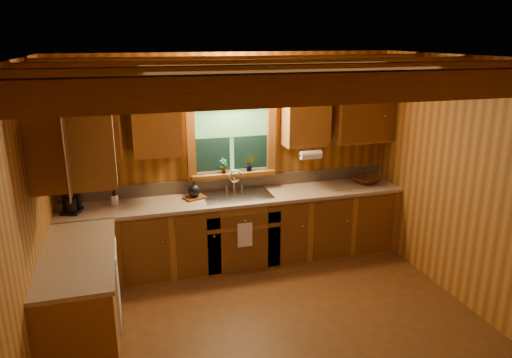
{
  "coord_description": "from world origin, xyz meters",
  "views": [
    {
      "loc": [
        -1.32,
        -3.7,
        2.78
      ],
      "look_at": [
        0.0,
        0.8,
        1.35
      ],
      "focal_mm": 33.02,
      "sensor_mm": 36.0,
      "label": 1
    }
  ],
  "objects": [
    {
      "name": "room",
      "position": [
        0.0,
        0.0,
        1.3
      ],
      "size": [
        4.2,
        4.2,
        4.2
      ],
      "color": "#5C3616",
      "rests_on": "ground"
    },
    {
      "name": "sink",
      "position": [
        0.0,
        1.6,
        0.86
      ],
      "size": [
        0.82,
        0.48,
        0.43
      ],
      "color": "silver",
      "rests_on": "countertop"
    },
    {
      "name": "utensil_crock",
      "position": [
        -1.45,
        1.67,
        0.97
      ],
      "size": [
        0.11,
        0.11,
        0.3
      ],
      "rotation": [
        0.0,
        0.0,
        -0.33
      ],
      "color": "silver",
      "rests_on": "countertop"
    },
    {
      "name": "coffee_maker",
      "position": [
        -1.9,
        1.59,
        1.06
      ],
      "size": [
        0.19,
        0.24,
        0.33
      ],
      "rotation": [
        0.0,
        0.0,
        -0.29
      ],
      "color": "black",
      "rests_on": "countertop"
    },
    {
      "name": "backsplash",
      "position": [
        0.0,
        1.89,
        0.98
      ],
      "size": [
        4.2,
        0.02,
        0.16
      ],
      "primitive_type": "cube",
      "color": "tan",
      "rests_on": "room"
    },
    {
      "name": "countertop",
      "position": [
        -0.48,
        1.29,
        0.88
      ],
      "size": [
        4.2,
        2.24,
        0.04
      ],
      "color": "tan",
      "rests_on": "base_cabinets"
    },
    {
      "name": "upper_cabinets",
      "position": [
        -0.56,
        1.42,
        1.84
      ],
      "size": [
        4.19,
        1.77,
        0.78
      ],
      "color": "brown",
      "rests_on": "room"
    },
    {
      "name": "ceiling_beams",
      "position": [
        0.0,
        0.0,
        2.49
      ],
      "size": [
        4.2,
        2.54,
        0.18
      ],
      "color": "brown",
      "rests_on": "room"
    },
    {
      "name": "base_cabinets",
      "position": [
        -0.49,
        1.28,
        0.43
      ],
      "size": [
        4.2,
        2.22,
        0.86
      ],
      "color": "brown",
      "rests_on": "ground"
    },
    {
      "name": "dishwasher_panel",
      "position": [
        -1.47,
        0.68,
        0.43
      ],
      "size": [
        0.02,
        0.6,
        0.8
      ],
      "primitive_type": "cube",
      "color": "white",
      "rests_on": "base_cabinets"
    },
    {
      "name": "paper_towel_roll",
      "position": [
        0.92,
        1.53,
        1.37
      ],
      "size": [
        0.27,
        0.11,
        0.11
      ],
      "primitive_type": "cylinder",
      "rotation": [
        0.0,
        1.57,
        0.0
      ],
      "color": "white",
      "rests_on": "upper_cabinets"
    },
    {
      "name": "window_sill",
      "position": [
        0.0,
        1.82,
        1.12
      ],
      "size": [
        1.06,
        0.14,
        0.04
      ],
      "primitive_type": "cube",
      "color": "brown",
      "rests_on": "room"
    },
    {
      "name": "window",
      "position": [
        0.0,
        1.87,
        1.53
      ],
      "size": [
        1.12,
        0.08,
        1.0
      ],
      "color": "brown",
      "rests_on": "room"
    },
    {
      "name": "cutting_board",
      "position": [
        -0.52,
        1.65,
        0.91
      ],
      "size": [
        0.3,
        0.26,
        0.02
      ],
      "primitive_type": "cube",
      "rotation": [
        0.0,
        0.0,
        0.37
      ],
      "color": "brown",
      "rests_on": "countertop"
    },
    {
      "name": "dish_towel",
      "position": [
        0.0,
        1.26,
        0.52
      ],
      "size": [
        0.18,
        0.01,
        0.3
      ],
      "primitive_type": "cube",
      "color": "white",
      "rests_on": "base_cabinets"
    },
    {
      "name": "wicker_basket",
      "position": [
        1.77,
        1.63,
        0.95
      ],
      "size": [
        0.45,
        0.45,
        0.09
      ],
      "primitive_type": "imported",
      "rotation": [
        0.0,
        0.0,
        0.26
      ],
      "color": "#48230C",
      "rests_on": "countertop"
    },
    {
      "name": "potted_plant_right",
      "position": [
        0.22,
        1.81,
        1.23
      ],
      "size": [
        0.13,
        0.11,
        0.19
      ],
      "primitive_type": "imported",
      "rotation": [
        0.0,
        0.0,
        -0.35
      ],
      "color": "brown",
      "rests_on": "window_sill"
    },
    {
      "name": "teakettle",
      "position": [
        -0.52,
        1.65,
        1.0
      ],
      "size": [
        0.15,
        0.15,
        0.19
      ],
      "rotation": [
        0.0,
        0.0,
        -0.3
      ],
      "color": "black",
      "rests_on": "cutting_board"
    },
    {
      "name": "wall_sconce",
      "position": [
        0.0,
        1.75,
        2.16
      ],
      "size": [
        0.45,
        0.21,
        0.17
      ],
      "color": "black",
      "rests_on": "room"
    },
    {
      "name": "potted_plant_left",
      "position": [
        -0.13,
        1.8,
        1.24
      ],
      "size": [
        0.12,
        0.1,
        0.2
      ],
      "primitive_type": "imported",
      "rotation": [
        0.0,
        0.0,
        0.35
      ],
      "color": "brown",
      "rests_on": "window_sill"
    }
  ]
}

